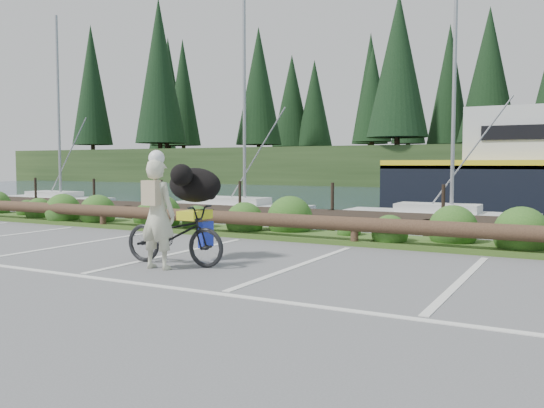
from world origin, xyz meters
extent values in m
plane|color=#58595B|center=(0.00, 0.00, 0.00)|extent=(72.00, 72.00, 0.00)
plane|color=#18283B|center=(0.00, 48.00, -1.20)|extent=(160.00, 160.00, 0.00)
cube|color=#3D5B21|center=(0.00, 5.30, 0.05)|extent=(34.00, 1.60, 0.10)
imported|color=black|center=(-1.89, 1.09, 0.51)|extent=(1.95, 0.74, 1.01)
imported|color=beige|center=(-1.88, 0.64, 0.88)|extent=(0.66, 0.44, 1.76)
ellipsoid|color=black|center=(-1.91, 1.71, 1.31)|extent=(0.55, 1.07, 0.61)
camera|label=1|loc=(4.10, -6.54, 1.69)|focal=38.00mm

